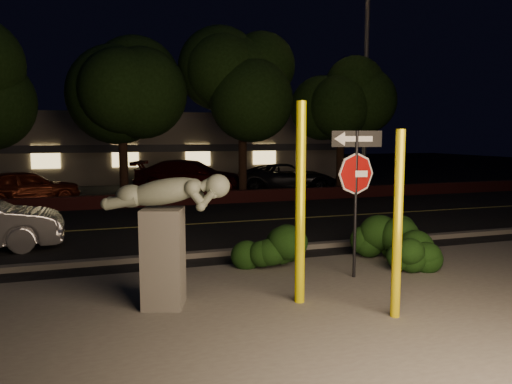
# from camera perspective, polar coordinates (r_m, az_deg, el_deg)

# --- Properties ---
(ground) EXTENTS (90.00, 90.00, 0.00)m
(ground) POSITION_cam_1_polar(r_m,az_deg,el_deg) (18.58, -6.43, -1.98)
(ground) COLOR black
(ground) RESTS_ON ground
(patio) EXTENTS (14.00, 6.00, 0.02)m
(patio) POSITION_cam_1_polar(r_m,az_deg,el_deg) (8.39, 9.63, -12.62)
(patio) COLOR #4C4944
(patio) RESTS_ON ground
(road) EXTENTS (80.00, 8.00, 0.01)m
(road) POSITION_cam_1_polar(r_m,az_deg,el_deg) (15.69, -4.17, -3.53)
(road) COLOR black
(road) RESTS_ON ground
(lane_marking) EXTENTS (80.00, 0.12, 0.00)m
(lane_marking) POSITION_cam_1_polar(r_m,az_deg,el_deg) (15.69, -4.17, -3.48)
(lane_marking) COLOR #BAB24A
(lane_marking) RESTS_ON road
(curb) EXTENTS (80.00, 0.25, 0.12)m
(curb) POSITION_cam_1_polar(r_m,az_deg,el_deg) (11.82, 0.72, -6.60)
(curb) COLOR #4C4944
(curb) RESTS_ON ground
(brick_wall) EXTENTS (40.00, 0.35, 0.50)m
(brick_wall) POSITION_cam_1_polar(r_m,az_deg,el_deg) (19.80, -7.21, -0.73)
(brick_wall) COLOR #4B1818
(brick_wall) RESTS_ON ground
(parking_lot) EXTENTS (40.00, 12.00, 0.01)m
(parking_lot) POSITION_cam_1_polar(r_m,az_deg,el_deg) (25.41, -9.68, 0.28)
(parking_lot) COLOR black
(parking_lot) RESTS_ON ground
(building) EXTENTS (22.00, 10.20, 4.00)m
(building) POSITION_cam_1_polar(r_m,az_deg,el_deg) (33.19, -11.83, 5.15)
(building) COLOR #72675B
(building) RESTS_ON ground
(tree_far_b) EXTENTS (5.20, 5.20, 8.41)m
(tree_far_b) POSITION_cam_1_polar(r_m,az_deg,el_deg) (21.47, -15.26, 15.20)
(tree_far_b) COLOR black
(tree_far_b) RESTS_ON ground
(tree_far_c) EXTENTS (4.80, 4.80, 7.84)m
(tree_far_c) POSITION_cam_1_polar(r_m,az_deg,el_deg) (21.90, -1.57, 14.21)
(tree_far_c) COLOR black
(tree_far_c) RESTS_ON ground
(tree_far_d) EXTENTS (4.40, 4.40, 7.42)m
(tree_far_d) POSITION_cam_1_polar(r_m,az_deg,el_deg) (24.22, 9.78, 12.81)
(tree_far_d) COLOR black
(tree_far_d) RESTS_ON ground
(yellow_pole_left) EXTENTS (0.16, 0.16, 3.28)m
(yellow_pole_left) POSITION_cam_1_polar(r_m,az_deg,el_deg) (8.05, 5.09, -1.39)
(yellow_pole_left) COLOR yellow
(yellow_pole_left) RESTS_ON ground
(yellow_pole_right) EXTENTS (0.14, 0.14, 2.84)m
(yellow_pole_right) POSITION_cam_1_polar(r_m,az_deg,el_deg) (7.69, 15.89, -3.69)
(yellow_pole_right) COLOR #D8C30C
(yellow_pole_right) RESTS_ON ground
(signpost) EXTENTS (0.94, 0.24, 2.83)m
(signpost) POSITION_cam_1_polar(r_m,az_deg,el_deg) (9.60, 11.37, 2.01)
(signpost) COLOR black
(signpost) RESTS_ON ground
(sculpture) EXTENTS (1.98, 1.10, 2.14)m
(sculpture) POSITION_cam_1_polar(r_m,az_deg,el_deg) (8.01, -10.35, -3.84)
(sculpture) COLOR #4C4944
(sculpture) RESTS_ON ground
(hedge_center) EXTENTS (1.88, 0.96, 0.96)m
(hedge_center) POSITION_cam_1_polar(r_m,az_deg,el_deg) (10.32, 0.92, -6.16)
(hedge_center) COLOR black
(hedge_center) RESTS_ON ground
(hedge_right) EXTENTS (1.87, 1.21, 1.14)m
(hedge_right) POSITION_cam_1_polar(r_m,az_deg,el_deg) (11.54, 15.16, -4.57)
(hedge_right) COLOR black
(hedge_right) RESTS_ON ground
(hedge_far_right) EXTENTS (1.53, 1.21, 0.93)m
(hedge_far_right) POSITION_cam_1_polar(r_m,az_deg,el_deg) (10.75, 17.81, -6.04)
(hedge_far_right) COLOR black
(hedge_far_right) RESTS_ON ground
(streetlight) EXTENTS (1.50, 0.85, 10.64)m
(streetlight) POSITION_cam_1_polar(r_m,az_deg,el_deg) (24.34, 12.17, 14.90)
(streetlight) COLOR #515156
(streetlight) RESTS_ON ground
(parked_car_red) EXTENTS (4.26, 2.46, 1.36)m
(parked_car_red) POSITION_cam_1_polar(r_m,az_deg,el_deg) (21.98, -24.67, 0.57)
(parked_car_red) COLOR maroon
(parked_car_red) RESTS_ON ground
(parked_car_darkred) EXTENTS (5.81, 4.08, 1.56)m
(parked_car_darkred) POSITION_cam_1_polar(r_m,az_deg,el_deg) (23.66, -7.39, 1.75)
(parked_car_darkred) COLOR #3C0808
(parked_car_darkred) RESTS_ON ground
(parked_car_dark) EXTENTS (5.18, 3.18, 1.34)m
(parked_car_dark) POSITION_cam_1_polar(r_m,az_deg,el_deg) (24.38, 3.62, 1.67)
(parked_car_dark) COLOR black
(parked_car_dark) RESTS_ON ground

